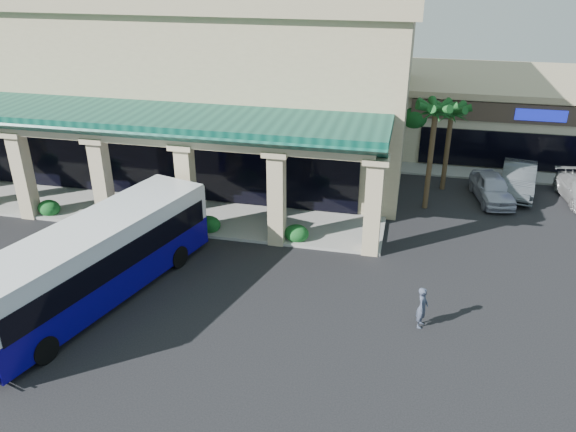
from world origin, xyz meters
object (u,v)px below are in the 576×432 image
(car_silver, at_px, (492,188))
(car_white, at_px, (518,179))
(pedestrian, at_px, (422,307))
(transit_bus, at_px, (97,262))

(car_silver, relative_size, car_white, 0.85)
(pedestrian, bearing_deg, car_silver, -4.67)
(car_silver, bearing_deg, transit_bus, -149.98)
(transit_bus, relative_size, car_silver, 2.67)
(pedestrian, bearing_deg, transit_bus, 105.49)
(transit_bus, xyz_separation_m, car_white, (18.07, 15.38, -0.79))
(car_silver, distance_m, car_white, 2.18)
(car_white, bearing_deg, car_silver, -126.45)
(car_silver, bearing_deg, pedestrian, -116.17)
(pedestrian, distance_m, car_white, 15.44)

